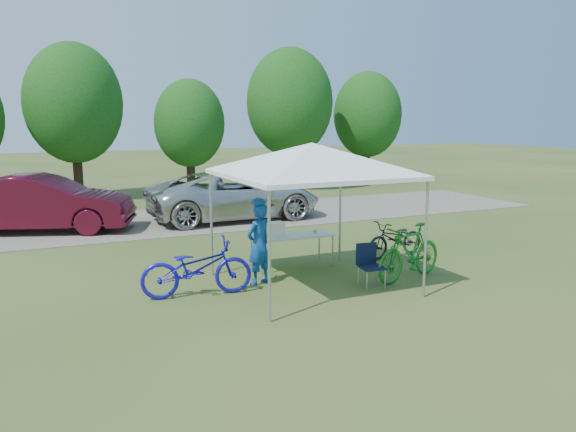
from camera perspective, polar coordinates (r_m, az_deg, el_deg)
name	(u,v)px	position (r m, az deg, el deg)	size (l,w,h in m)	color
ground	(311,285)	(10.89, 2.34, -7.04)	(100.00, 100.00, 0.00)	#2D5119
gravel_strip	(197,219)	(18.18, -9.27, -0.28)	(24.00, 5.00, 0.02)	gray
canopy	(312,147)	(10.44, 2.44, 7.04)	(4.53, 4.53, 3.00)	#A5A5AA
treeline	(146,110)	(23.74, -14.24, 10.42)	(24.89, 4.28, 6.30)	#382314
folding_table	(292,237)	(12.01, 0.41, -2.11)	(1.75, 0.73, 0.72)	white
folding_chair	(369,262)	(10.80, 8.25, -4.60)	(0.47, 0.49, 0.83)	black
cooler	(274,229)	(11.80, -1.43, -1.36)	(0.41, 0.28, 0.30)	white
ice_cream_cup	(315,232)	(12.18, 2.76, -1.60)	(0.08, 0.08, 0.06)	gold
cyclist	(259,244)	(10.79, -2.99, -2.88)	(0.57, 0.38, 1.57)	#124595
bike_blue	(197,268)	(10.23, -9.24, -5.22)	(0.69, 1.99, 1.05)	#1814B3
bike_green	(410,252)	(11.37, 12.25, -3.62)	(0.53, 1.86, 1.12)	#1A7720
bike_dark	(396,239)	(13.21, 10.89, -2.28)	(0.57, 1.63, 0.85)	black
minivan	(235,195)	(17.86, -5.44, 2.13)	(2.53, 5.48, 1.52)	silver
sedan	(43,203)	(17.20, -23.63, 1.19)	(1.70, 4.87, 1.61)	#510D20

